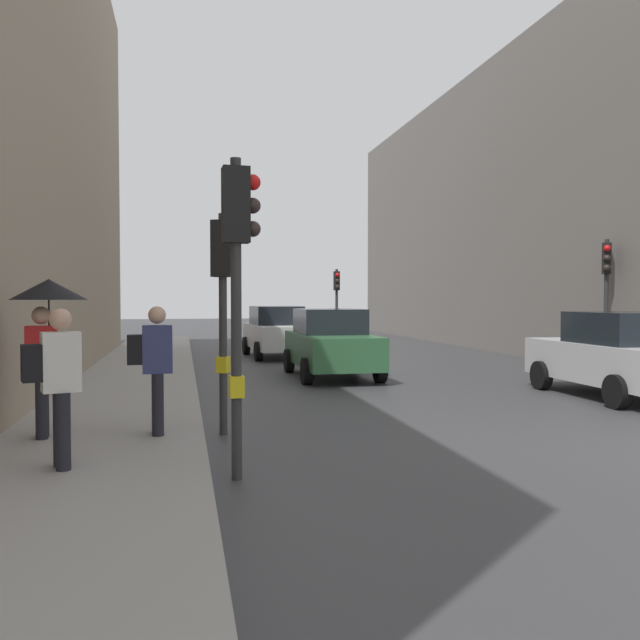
% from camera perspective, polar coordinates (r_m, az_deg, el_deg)
% --- Properties ---
extents(ground_plane, '(120.00, 120.00, 0.00)m').
position_cam_1_polar(ground_plane, '(10.04, 25.34, -10.06)').
color(ground_plane, '#38383A').
extents(sidewalk_kerb, '(2.76, 40.00, 0.16)m').
position_cam_1_polar(sidewalk_kerb, '(14.03, -15.98, -6.25)').
color(sidewalk_kerb, gray).
rests_on(sidewalk_kerb, ground).
extents(building_facade_right, '(12.00, 32.06, 11.20)m').
position_cam_1_polar(building_facade_right, '(31.09, 23.20, 8.28)').
color(building_facade_right, slate).
rests_on(building_facade_right, ground).
extents(traffic_light_near_right, '(0.45, 0.34, 3.30)m').
position_cam_1_polar(traffic_light_near_right, '(10.13, -8.08, 3.16)').
color(traffic_light_near_right, '#2D2D2D').
rests_on(traffic_light_near_right, ground).
extents(traffic_light_far_median, '(0.25, 0.43, 3.33)m').
position_cam_1_polar(traffic_light_far_median, '(29.95, 1.42, 2.35)').
color(traffic_light_far_median, '#2D2D2D').
rests_on(traffic_light_far_median, ground).
extents(traffic_light_near_left, '(0.44, 0.26, 3.60)m').
position_cam_1_polar(traffic_light_near_left, '(7.61, -6.93, 5.16)').
color(traffic_light_near_left, '#2D2D2D').
rests_on(traffic_light_near_left, ground).
extents(traffic_light_mid_street, '(0.37, 0.44, 3.64)m').
position_cam_1_polar(traffic_light_mid_street, '(19.83, 23.04, 3.06)').
color(traffic_light_mid_street, '#2D2D2D').
rests_on(traffic_light_mid_street, ground).
extents(car_silver_hatchback, '(2.04, 4.21, 1.76)m').
position_cam_1_polar(car_silver_hatchback, '(15.13, 23.82, -2.72)').
color(car_silver_hatchback, '#BCBCC1').
rests_on(car_silver_hatchback, ground).
extents(car_green_estate, '(2.02, 4.20, 1.76)m').
position_cam_1_polar(car_green_estate, '(17.46, 0.94, -1.97)').
color(car_green_estate, '#2D6038').
rests_on(car_green_estate, ground).
extents(car_white_compact, '(2.20, 4.29, 1.76)m').
position_cam_1_polar(car_white_compact, '(23.47, -3.63, -0.99)').
color(car_white_compact, silver).
rests_on(car_white_compact, ground).
extents(pedestrian_with_umbrella, '(1.00, 1.00, 2.14)m').
position_cam_1_polar(pedestrian_with_umbrella, '(9.78, -22.10, 0.54)').
color(pedestrian_with_umbrella, black).
rests_on(pedestrian_with_umbrella, sidewalk_kerb).
extents(pedestrian_with_grey_backpack, '(0.61, 0.36, 1.77)m').
position_cam_1_polar(pedestrian_with_grey_backpack, '(9.57, -13.85, -3.47)').
color(pedestrian_with_grey_backpack, black).
rests_on(pedestrian_with_grey_backpack, sidewalk_kerb).
extents(pedestrian_with_black_backpack, '(0.65, 0.43, 1.77)m').
position_cam_1_polar(pedestrian_with_black_backpack, '(7.98, -21.34, -4.60)').
color(pedestrian_with_black_backpack, black).
rests_on(pedestrian_with_black_backpack, sidewalk_kerb).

